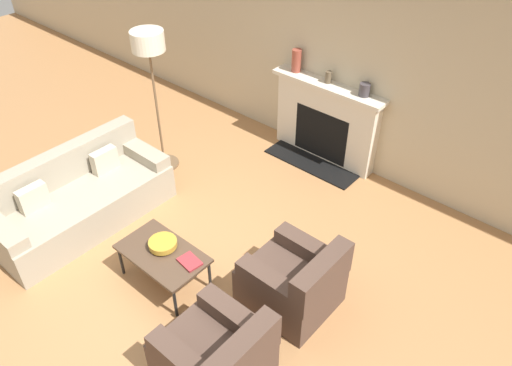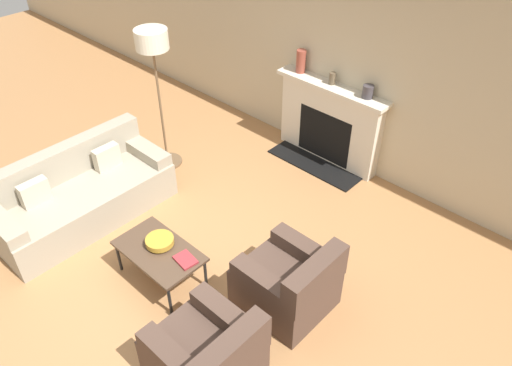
{
  "view_description": "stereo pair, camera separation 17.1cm",
  "coord_description": "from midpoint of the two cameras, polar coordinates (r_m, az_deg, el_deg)",
  "views": [
    {
      "loc": [
        2.96,
        -2.09,
        4.05
      ],
      "look_at": [
        -0.06,
        1.4,
        0.45
      ],
      "focal_mm": 35.0,
      "sensor_mm": 36.0,
      "label": 1
    },
    {
      "loc": [
        3.08,
        -1.97,
        4.05
      ],
      "look_at": [
        -0.06,
        1.4,
        0.45
      ],
      "focal_mm": 35.0,
      "sensor_mm": 36.0,
      "label": 2
    }
  ],
  "objects": [
    {
      "name": "book",
      "position": [
        5.01,
        -7.09,
        -8.71
      ],
      "size": [
        0.25,
        0.19,
        0.02
      ],
      "rotation": [
        0.0,
        0.0,
        -0.13
      ],
      "color": "#9E2D33",
      "rests_on": "coffee_table"
    },
    {
      "name": "mantel_vase_center_left",
      "position": [
        6.56,
        9.45,
        11.7
      ],
      "size": [
        0.08,
        0.08,
        0.16
      ],
      "color": "brown",
      "rests_on": "fireplace"
    },
    {
      "name": "floor_lamp",
      "position": [
        6.28,
        -10.82,
        13.98
      ],
      "size": [
        0.4,
        0.4,
        1.9
      ],
      "color": "brown",
      "rests_on": "ground_plane"
    },
    {
      "name": "wall_back",
      "position": [
        6.47,
        11.66,
        13.52
      ],
      "size": [
        18.0,
        0.06,
        2.9
      ],
      "color": "#BCAD8E",
      "rests_on": "ground_plane"
    },
    {
      "name": "armchair_near",
      "position": [
        4.47,
        -4.5,
        -19.06
      ],
      "size": [
        0.85,
        0.76,
        0.81
      ],
      "rotation": [
        0.0,
        0.0,
        -1.57
      ],
      "color": "#4C382D",
      "rests_on": "ground_plane"
    },
    {
      "name": "bowl",
      "position": [
        5.18,
        -10.02,
        -6.57
      ],
      "size": [
        0.29,
        0.29,
        0.08
      ],
      "color": "#BC8E2D",
      "rests_on": "coffee_table"
    },
    {
      "name": "mantel_vase_center_right",
      "position": [
        6.32,
        13.44,
        10.11
      ],
      "size": [
        0.13,
        0.13,
        0.16
      ],
      "color": "#3D383D",
      "rests_on": "fireplace"
    },
    {
      "name": "fireplace",
      "position": [
        6.85,
        9.01,
        6.69
      ],
      "size": [
        1.63,
        0.59,
        1.12
      ],
      "color": "beige",
      "rests_on": "ground_plane"
    },
    {
      "name": "ground_plane",
      "position": [
        5.44,
        -8.86,
        -10.7
      ],
      "size": [
        18.0,
        18.0,
        0.0
      ],
      "primitive_type": "plane",
      "color": "#A87547"
    },
    {
      "name": "armchair_far",
      "position": [
        4.94,
        4.77,
        -11.38
      ],
      "size": [
        0.85,
        0.76,
        0.81
      ],
      "rotation": [
        0.0,
        0.0,
        -1.57
      ],
      "color": "#4C382D",
      "rests_on": "ground_plane"
    },
    {
      "name": "coffee_table",
      "position": [
        5.19,
        -10.08,
        -7.82
      ],
      "size": [
        0.93,
        0.55,
        0.41
      ],
      "color": "#4C3828",
      "rests_on": "ground_plane"
    },
    {
      "name": "couch",
      "position": [
        6.22,
        -18.64,
        -1.31
      ],
      "size": [
        0.88,
        2.07,
        0.84
      ],
      "rotation": [
        0.0,
        0.0,
        1.57
      ],
      "color": "#9E937F",
      "rests_on": "ground_plane"
    },
    {
      "name": "mantel_vase_left",
      "position": [
        6.79,
        5.9,
        13.67
      ],
      "size": [
        0.13,
        0.13,
        0.31
      ],
      "color": "brown",
      "rests_on": "fireplace"
    }
  ]
}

